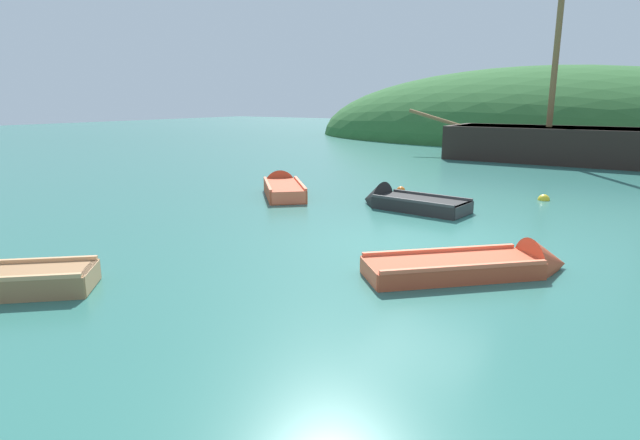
% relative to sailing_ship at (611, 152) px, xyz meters
% --- Properties ---
extents(ground_plane, '(120.00, 120.00, 0.00)m').
position_rel_sailing_ship_xyz_m(ground_plane, '(-1.74, -17.24, -0.58)').
color(ground_plane, '#2D6B60').
extents(shore_hill, '(36.13, 19.01, 10.59)m').
position_rel_sailing_ship_xyz_m(shore_hill, '(-5.64, 13.77, -0.58)').
color(shore_hill, '#2D602D').
rests_on(shore_hill, ground).
extents(sailing_ship, '(16.98, 4.34, 10.82)m').
position_rel_sailing_ship_xyz_m(sailing_ship, '(0.00, 0.00, 0.00)').
color(sailing_ship, black).
rests_on(sailing_ship, ground).
extents(rowboat_center, '(3.01, 3.09, 1.03)m').
position_rel_sailing_ship_xyz_m(rowboat_center, '(-7.85, -14.41, -0.45)').
color(rowboat_center, '#C64C2D').
rests_on(rowboat_center, ground).
extents(rowboat_portside, '(3.31, 3.31, 1.01)m').
position_rel_sailing_ship_xyz_m(rowboat_portside, '(-0.20, -18.58, -0.50)').
color(rowboat_portside, '#C64C2D').
rests_on(rowboat_portside, ground).
extents(rowboat_far, '(3.17, 1.45, 1.13)m').
position_rel_sailing_ship_xyz_m(rowboat_far, '(-3.72, -14.28, -0.48)').
color(rowboat_far, black).
rests_on(rowboat_far, ground).
extents(buoy_yellow, '(0.35, 0.35, 0.35)m').
position_rel_sailing_ship_xyz_m(buoy_yellow, '(-0.73, -10.88, -0.58)').
color(buoy_yellow, yellow).
rests_on(buoy_yellow, ground).
extents(buoy_orange, '(0.29, 0.29, 0.29)m').
position_rel_sailing_ship_xyz_m(buoy_orange, '(-4.98, -11.78, -0.58)').
color(buoy_orange, orange).
rests_on(buoy_orange, ground).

